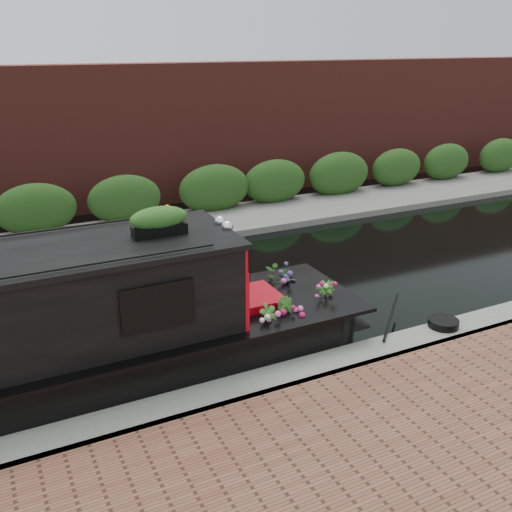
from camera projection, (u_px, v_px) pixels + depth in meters
name	position (u px, v px, depth m)	size (l,w,h in m)	color
ground	(203.00, 299.00, 10.79)	(80.00, 80.00, 0.00)	black
near_bank_coping	(287.00, 389.00, 8.02)	(40.00, 0.60, 0.50)	gray
far_bank_path	(142.00, 236.00, 14.31)	(40.00, 2.40, 0.34)	slate
far_hedge	(133.00, 226.00, 15.07)	(40.00, 1.10, 2.80)	#214617
far_brick_wall	(114.00, 206.00, 16.83)	(40.00, 1.00, 8.00)	maroon
rope_fender	(342.00, 316.00, 9.80)	(0.30, 0.30, 0.35)	olive
coiled_mooring_rope	(443.00, 323.00, 9.22)	(0.49, 0.49, 0.12)	black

